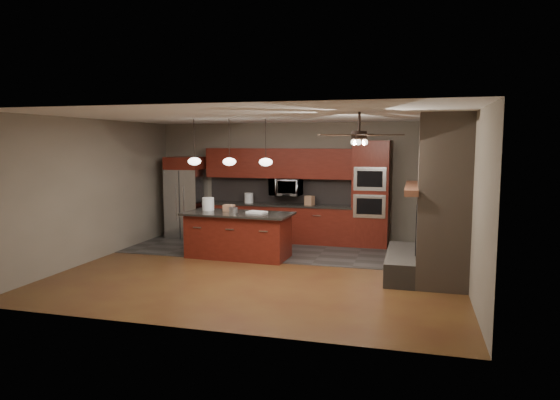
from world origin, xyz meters
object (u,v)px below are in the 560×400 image
(cardboard_box, at_px, (229,208))
(counter_bucket, at_px, (249,198))
(refrigerator, at_px, (186,197))
(counter_box, at_px, (310,200))
(oven_tower, at_px, (371,194))
(white_bucket, at_px, (208,204))
(kitchen_island, at_px, (238,235))
(paint_tray, at_px, (257,212))
(paint_can, at_px, (233,210))
(microwave, at_px, (286,187))

(cardboard_box, xyz_separation_m, counter_bucket, (-0.12, 1.65, 0.03))
(refrigerator, height_order, cardboard_box, refrigerator)
(refrigerator, height_order, counter_box, refrigerator)
(oven_tower, height_order, counter_bucket, oven_tower)
(white_bucket, bearing_deg, refrigerator, 129.05)
(kitchen_island, height_order, counter_box, counter_box)
(oven_tower, distance_m, refrigerator, 4.49)
(counter_bucket, bearing_deg, paint_tray, -66.55)
(paint_can, distance_m, counter_box, 2.17)
(microwave, relative_size, counter_bucket, 3.08)
(microwave, relative_size, counter_box, 3.40)
(microwave, height_order, counter_box, microwave)
(paint_can, bearing_deg, microwave, 72.45)
(kitchen_island, xyz_separation_m, cardboard_box, (-0.26, 0.16, 0.52))
(kitchen_island, xyz_separation_m, white_bucket, (-0.73, 0.18, 0.59))
(white_bucket, relative_size, cardboard_box, 1.26)
(paint_can, distance_m, paint_tray, 0.48)
(oven_tower, relative_size, counter_bucket, 10.03)
(cardboard_box, bearing_deg, microwave, 72.99)
(kitchen_island, bearing_deg, counter_box, 60.06)
(refrigerator, distance_m, cardboard_box, 2.33)
(refrigerator, distance_m, paint_can, 2.61)
(paint_tray, xyz_separation_m, counter_box, (0.73, 1.71, 0.07))
(microwave, xyz_separation_m, cardboard_box, (-0.78, -1.70, -0.31))
(refrigerator, distance_m, counter_bucket, 1.61)
(refrigerator, xyz_separation_m, counter_bucket, (1.61, 0.08, 0.03))
(kitchen_island, bearing_deg, microwave, 76.66)
(cardboard_box, bearing_deg, kitchen_island, -24.20)
(microwave, distance_m, white_bucket, 2.11)
(oven_tower, bearing_deg, paint_can, -144.32)
(kitchen_island, height_order, counter_bucket, counter_bucket)
(cardboard_box, relative_size, counter_bucket, 0.90)
(white_bucket, xyz_separation_m, counter_bucket, (0.35, 1.63, -0.04))
(white_bucket, bearing_deg, microwave, 53.34)
(refrigerator, distance_m, white_bucket, 2.00)
(kitchen_island, distance_m, paint_tray, 0.61)
(white_bucket, height_order, counter_bucket, white_bucket)
(oven_tower, bearing_deg, kitchen_island, -144.21)
(paint_tray, relative_size, cardboard_box, 1.75)
(white_bucket, bearing_deg, counter_box, 40.66)
(cardboard_box, relative_size, counter_box, 0.99)
(white_bucket, xyz_separation_m, paint_tray, (1.11, -0.13, -0.12))
(paint_can, bearing_deg, oven_tower, 35.68)
(kitchen_island, height_order, cardboard_box, cardboard_box)
(white_bucket, bearing_deg, paint_tray, -6.55)
(oven_tower, relative_size, paint_can, 13.79)
(microwave, distance_m, counter_box, 0.67)
(white_bucket, height_order, counter_box, white_bucket)
(microwave, xyz_separation_m, paint_tray, (-0.14, -1.81, -0.36))
(oven_tower, height_order, paint_can, oven_tower)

